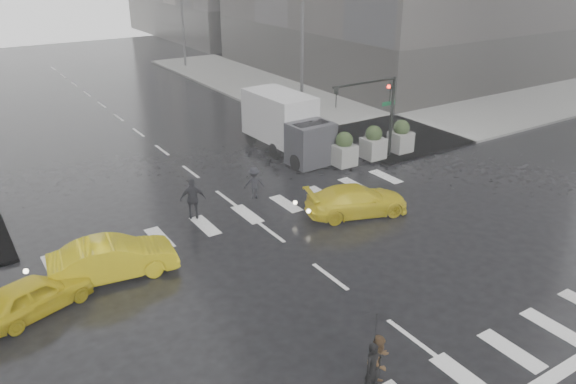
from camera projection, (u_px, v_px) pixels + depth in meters
ground at (330, 277)px, 19.72m from camera, size 120.00×120.00×0.00m
sidewalk_ne at (397, 98)px, 42.87m from camera, size 35.00×35.00×0.15m
road_markings at (330, 276)px, 19.72m from camera, size 18.00×48.00×0.01m
traffic_signal_pole at (378, 103)px, 29.08m from camera, size 4.45×0.42×4.50m
street_lamp_near at (300, 41)px, 37.00m from camera, size 2.15×0.22×9.00m
street_lamp_far at (181, 14)px, 52.39m from camera, size 2.15×0.22×9.00m
planter_west at (344, 150)px, 29.13m from camera, size 1.10×1.10×1.80m
planter_mid at (373, 143)px, 30.12m from camera, size 1.10×1.10×1.80m
planter_east at (401, 137)px, 31.12m from camera, size 1.10×1.10×1.80m
pedestrian_black at (376, 338)px, 14.01m from camera, size 0.98×1.00×2.43m
pedestrian_brown at (379, 361)px, 14.55m from camera, size 0.88×0.76×1.56m
pedestrian_far_a at (193, 199)px, 23.60m from camera, size 1.24×1.02×1.82m
pedestrian_far_b at (254, 183)px, 25.63m from camera, size 1.09×0.84×1.49m
taxi_front at (34, 295)px, 17.59m from camera, size 3.90×2.53×1.24m
taxi_mid at (113, 259)px, 19.48m from camera, size 4.48×2.08×1.42m
taxi_rear at (357, 200)px, 24.12m from camera, size 4.30×2.90×1.29m
box_truck at (287, 123)px, 30.83m from camera, size 2.31×6.15×3.27m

